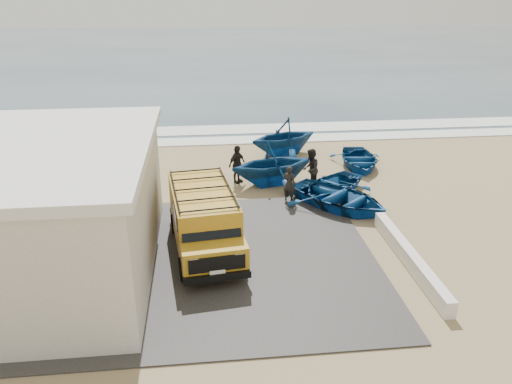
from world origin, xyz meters
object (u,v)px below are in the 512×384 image
building (20,211)px  boat_far_left (284,137)px  parapet (409,258)px  boat_mid_left (273,164)px  fisherman_back (237,164)px  boat_near_right (332,186)px  fisherman_front (289,184)px  boat_mid_right (359,159)px  fisherman_middle (311,169)px  van (204,218)px  boat_near_left (339,198)px

building → boat_far_left: 15.10m
parapet → boat_mid_left: 8.53m
building → fisherman_back: building is taller
boat_near_right → fisherman_front: size_ratio=2.26×
boat_near_right → boat_mid_left: bearing=-161.7°
building → fisherman_back: 10.34m
boat_mid_right → fisherman_middle: fisherman_middle is taller
van → boat_mid_left: size_ratio=1.39×
parapet → boat_near_left: (-1.14, 4.79, 0.19)m
van → fisherman_back: size_ratio=3.01×
van → fisherman_back: 6.52m
van → fisherman_back: van is taller
boat_far_left → boat_near_left: bearing=-14.2°
boat_near_right → fisherman_back: size_ratio=2.04×
parapet → boat_mid_right: (1.23, 9.70, 0.12)m
boat_far_left → fisherman_middle: 5.10m
building → boat_near_right: 12.75m
boat_near_left → boat_far_left: boat_far_left is taller
van → boat_near_left: (5.63, 2.91, -0.75)m
building → boat_near_left: building is taller
boat_near_right → building: bearing=-107.5°
building → fisherman_middle: (10.60, 6.01, -1.21)m
boat_near_right → fisherman_back: fisherman_back is taller
boat_near_right → boat_mid_right: 4.07m
van → fisherman_front: size_ratio=3.34×
fisherman_middle → fisherman_back: bearing=-88.2°
boat_near_right → fisherman_front: (-2.06, -0.69, 0.44)m
fisherman_middle → fisherman_back: size_ratio=1.05×
building → parapet: 12.68m
parapet → fisherman_front: 6.47m
building → van: size_ratio=1.72×
van → building: bearing=-178.4°
boat_far_left → fisherman_back: boat_far_left is taller
fisherman_front → fisherman_middle: (1.22, 1.37, 0.13)m
fisherman_middle → boat_mid_right: bearing=152.1°
parapet → boat_mid_left: bearing=114.6°
building → van: (5.72, 0.87, -0.95)m
boat_mid_right → fisherman_front: (-4.35, -4.05, 0.43)m
parapet → boat_near_left: size_ratio=1.35×
boat_mid_left → boat_far_left: size_ratio=1.01×
building → boat_near_right: (11.44, 5.33, -1.78)m
building → fisherman_back: (7.33, 7.18, -1.25)m
fisherman_front → van: bearing=83.9°
parapet → boat_mid_right: bearing=82.8°
boat_near_left → fisherman_back: 5.28m
fisherman_front → boat_near_right: bearing=-123.4°
boat_near_left → boat_mid_right: 5.46m
parapet → boat_far_left: bearing=100.8°
boat_near_right → fisherman_back: 4.53m
boat_near_left → fisherman_back: bearing=99.2°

